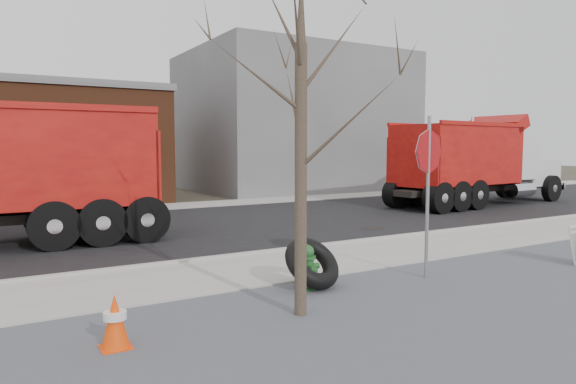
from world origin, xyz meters
TOP-DOWN VIEW (x-y plane):
  - ground at (0.00, 0.00)m, footprint 120.00×120.00m
  - gravel_verge at (0.00, -3.50)m, footprint 60.00×5.00m
  - sidewalk at (0.00, 0.25)m, footprint 60.00×2.50m
  - curb at (0.00, 1.55)m, footprint 60.00×0.15m
  - road at (0.00, 6.30)m, footprint 60.00×9.40m
  - far_sidewalk at (0.00, 12.00)m, footprint 60.00×2.00m
  - building_grey at (9.00, 18.00)m, footprint 12.00×10.00m
  - bare_tree at (-3.20, -2.60)m, footprint 3.20×3.20m
  - fire_hydrant at (-2.34, -1.45)m, footprint 0.45×0.44m
  - truck_tire at (-2.24, -1.45)m, footprint 1.25×1.18m
  - stop_sign at (0.01, -1.97)m, footprint 0.83×0.21m
  - traffic_cone_near at (-5.86, -2.51)m, footprint 0.37×0.37m
  - dump_truck_red_a at (11.08, 6.08)m, footprint 9.74×3.30m

SIDE VIEW (x-z plane):
  - ground at x=0.00m, z-range 0.00..0.00m
  - road at x=0.00m, z-range 0.00..0.02m
  - gravel_verge at x=0.00m, z-range 0.00..0.03m
  - sidewalk at x=0.00m, z-range 0.00..0.06m
  - far_sidewalk at x=0.00m, z-range 0.00..0.06m
  - curb at x=0.00m, z-range 0.00..0.11m
  - traffic_cone_near at x=-5.86m, z-range 0.00..0.71m
  - fire_hydrant at x=-2.34m, z-range -0.03..0.77m
  - truck_tire at x=-2.24m, z-range -0.01..0.95m
  - dump_truck_red_a at x=11.08m, z-range 0.03..3.90m
  - stop_sign at x=0.01m, z-range 0.54..3.64m
  - bare_tree at x=-3.20m, z-range 0.70..5.90m
  - building_grey at x=9.00m, z-range 0.00..8.00m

